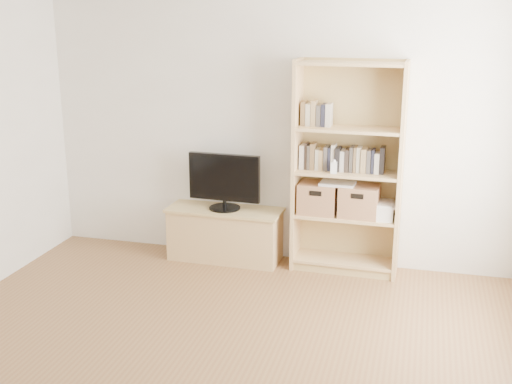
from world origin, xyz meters
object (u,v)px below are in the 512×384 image
(basket_right, at_px, (359,201))
(baby_monitor, at_px, (334,168))
(laptop, at_px, (338,183))
(television, at_px, (224,181))
(basket_left, at_px, (318,198))
(tv_stand, at_px, (225,235))
(bookshelf, at_px, (348,169))

(basket_right, bearing_deg, baby_monitor, -154.28)
(baby_monitor, height_order, laptop, baby_monitor)
(television, bearing_deg, basket_left, 4.47)
(tv_stand, height_order, television, television)
(bookshelf, height_order, television, bookshelf)
(tv_stand, xyz_separation_m, basket_right, (1.27, 0.02, 0.44))
(television, bearing_deg, bookshelf, 4.08)
(baby_monitor, bearing_deg, basket_left, 140.54)
(tv_stand, height_order, basket_right, basket_right)
(baby_monitor, relative_size, basket_right, 0.30)
(television, distance_m, basket_left, 0.90)
(laptop, bearing_deg, television, -176.69)
(bookshelf, bearing_deg, television, -177.46)
(tv_stand, height_order, laptop, laptop)
(television, xyz_separation_m, basket_right, (1.27, 0.02, -0.10))
(television, height_order, basket_left, television)
(tv_stand, relative_size, television, 1.53)
(laptop, bearing_deg, bookshelf, 12.74)
(bookshelf, bearing_deg, tv_stand, -177.46)
(basket_left, bearing_deg, basket_right, 0.25)
(bookshelf, xyz_separation_m, baby_monitor, (-0.11, -0.11, 0.03))
(basket_left, bearing_deg, laptop, -3.27)
(baby_monitor, distance_m, basket_left, 0.37)
(baby_monitor, height_order, basket_left, baby_monitor)
(baby_monitor, xyz_separation_m, basket_right, (0.23, 0.10, -0.32))
(basket_right, bearing_deg, television, -176.56)
(baby_monitor, bearing_deg, bookshelf, 39.70)
(basket_right, distance_m, laptop, 0.25)
(baby_monitor, distance_m, basket_right, 0.40)
(bookshelf, distance_m, basket_right, 0.31)
(basket_left, bearing_deg, baby_monitor, -33.91)
(baby_monitor, xyz_separation_m, laptop, (0.03, 0.09, -0.17))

